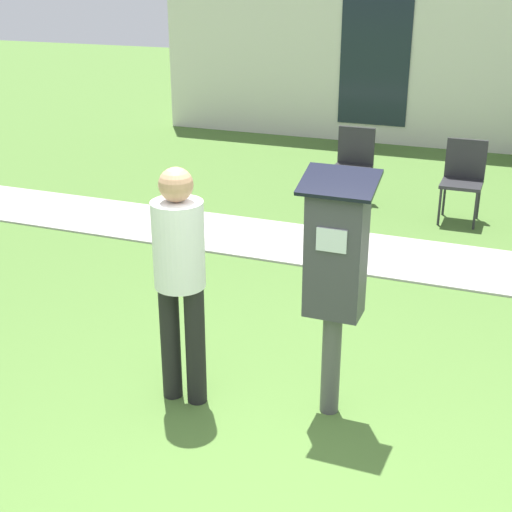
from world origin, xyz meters
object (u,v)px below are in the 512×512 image
at_px(person_standing, 180,270).
at_px(outdoor_chair_left, 353,160).
at_px(outdoor_chair_middle, 463,174).
at_px(parking_meter, 335,266).

relative_size(person_standing, outdoor_chair_left, 1.76).
height_order(outdoor_chair_left, outdoor_chair_middle, same).
height_order(person_standing, outdoor_chair_left, person_standing).
bearing_deg(parking_meter, outdoor_chair_left, 102.39).
bearing_deg(outdoor_chair_left, outdoor_chair_middle, 15.83).
bearing_deg(outdoor_chair_left, person_standing, -66.19).
bearing_deg(person_standing, outdoor_chair_middle, 48.22).
bearing_deg(outdoor_chair_left, parking_meter, -54.03).
distance_m(person_standing, outdoor_chair_middle, 4.57).
xyz_separation_m(parking_meter, outdoor_chair_left, (-0.95, 4.34, -0.49)).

